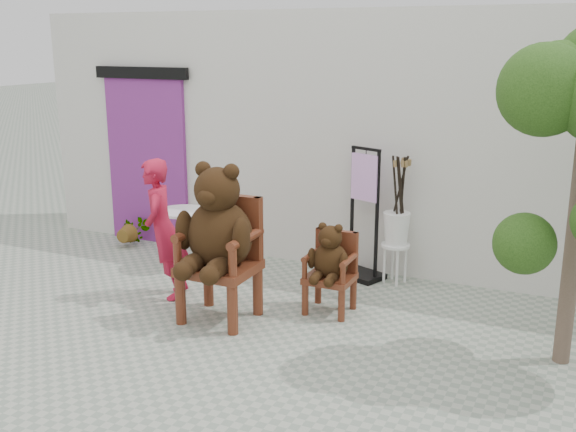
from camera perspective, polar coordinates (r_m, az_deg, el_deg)
The scene contains 10 objects.
ground_plane at distance 5.87m, azimuth -2.11°, elevation -12.23°, with size 60.00×60.00×0.00m, color #979C8B.
back_wall at distance 8.21m, azimuth 7.59°, elevation 6.45°, with size 9.00×1.00×3.00m, color silver.
doorway at distance 9.14m, azimuth -11.83°, elevation 4.98°, with size 1.40×0.11×2.33m.
chair_big at distance 6.45m, azimuth -5.90°, elevation -1.49°, with size 0.77×0.82×1.56m.
chair_small at distance 6.70m, azimuth 3.61°, elevation -3.83°, with size 0.46×0.50×0.93m.
person at distance 7.14m, azimuth -10.47°, elevation -1.15°, with size 0.54×0.35×1.48m, color #B21533.
cafe_table at distance 8.13m, azimuth -8.83°, elevation -1.32°, with size 0.60×0.60×0.70m.
display_stand at distance 7.66m, azimuth 6.42°, elevation -1.11°, with size 0.55×0.49×1.51m.
stool_bucket at distance 7.55m, azimuth 9.17°, elevation -1.00°, with size 0.32×0.32×1.45m.
potted_plant at distance 9.18m, azimuth -13.06°, elevation -1.14°, with size 0.39×0.34×0.43m, color #18360E.
Camera 1 is at (2.37, -4.67, 2.66)m, focal length 42.00 mm.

